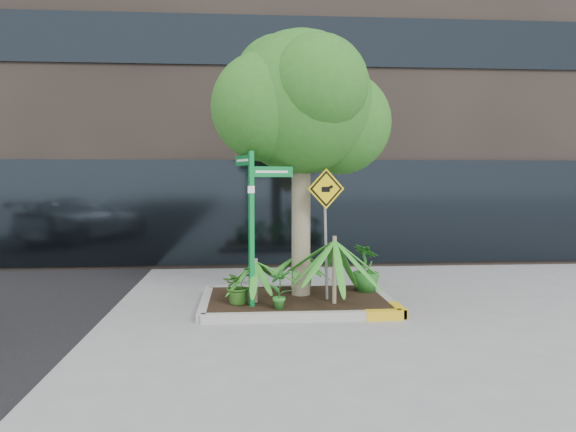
{
  "coord_description": "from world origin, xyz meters",
  "views": [
    {
      "loc": [
        -0.72,
        -9.46,
        2.28
      ],
      "look_at": [
        0.04,
        0.2,
        1.6
      ],
      "focal_mm": 35.0,
      "sensor_mm": 36.0,
      "label": 1
    }
  ],
  "objects": [
    {
      "name": "shrub_a",
      "position": [
        -0.82,
        -0.12,
        0.47
      ],
      "size": [
        0.81,
        0.81,
        0.63
      ],
      "primitive_type": "imported",
      "rotation": [
        0.0,
        0.0,
        0.76
      ],
      "color": "#2A5C1A",
      "rests_on": "planter"
    },
    {
      "name": "shrub_c",
      "position": [
        -0.15,
        -0.55,
        0.49
      ],
      "size": [
        0.47,
        0.47,
        0.69
      ],
      "primitive_type": "imported",
      "rotation": [
        0.0,
        0.0,
        3.53
      ],
      "color": "#277423",
      "rests_on": "planter"
    },
    {
      "name": "palm_left",
      "position": [
        -0.53,
        -0.03,
        0.85
      ],
      "size": [
        0.84,
        0.84,
        0.93
      ],
      "color": "gray",
      "rests_on": "ground"
    },
    {
      "name": "ground",
      "position": [
        0.0,
        0.0,
        0.0
      ],
      "size": [
        80.0,
        80.0,
        0.0
      ],
      "primitive_type": "plane",
      "color": "gray",
      "rests_on": "ground"
    },
    {
      "name": "building",
      "position": [
        0.5,
        8.5,
        7.5
      ],
      "size": [
        18.0,
        8.0,
        15.0
      ],
      "primitive_type": "cube",
      "color": "#2D2621",
      "rests_on": "ground"
    },
    {
      "name": "shrub_d",
      "position": [
        0.43,
        0.96,
        0.55
      ],
      "size": [
        0.58,
        0.58,
        0.8
      ],
      "primitive_type": "imported",
      "rotation": [
        0.0,
        0.0,
        5.16
      ],
      "color": "#26651D",
      "rests_on": "planter"
    },
    {
      "name": "palm_front",
      "position": [
        0.79,
        -0.22,
        1.22
      ],
      "size": [
        1.28,
        1.28,
        1.43
      ],
      "color": "gray",
      "rests_on": "ground"
    },
    {
      "name": "palm_back",
      "position": [
        0.32,
        0.91,
        0.84
      ],
      "size": [
        0.83,
        0.83,
        0.92
      ],
      "color": "gray",
      "rests_on": "ground"
    },
    {
      "name": "tree",
      "position": [
        0.3,
        0.56,
        3.59
      ],
      "size": [
        3.27,
        2.9,
        4.91
      ],
      "color": "gray",
      "rests_on": "ground"
    },
    {
      "name": "street_sign_post",
      "position": [
        -0.57,
        -0.23,
        1.67
      ],
      "size": [
        0.97,
        0.77,
        2.7
      ],
      "rotation": [
        0.0,
        0.0,
        0.35
      ],
      "color": "#0B7B33",
      "rests_on": "ground"
    },
    {
      "name": "cattle_sign",
      "position": [
        0.69,
        0.13,
        1.69
      ],
      "size": [
        0.67,
        0.25,
        2.27
      ],
      "rotation": [
        0.0,
        0.0,
        0.33
      ],
      "color": "slate",
      "rests_on": "ground"
    },
    {
      "name": "shrub_b",
      "position": [
        1.54,
        0.73,
        0.59
      ],
      "size": [
        0.7,
        0.7,
        0.88
      ],
      "primitive_type": "imported",
      "rotation": [
        0.0,
        0.0,
        2.24
      ],
      "color": "#22671E",
      "rests_on": "planter"
    },
    {
      "name": "planter",
      "position": [
        0.23,
        0.27,
        0.1
      ],
      "size": [
        3.35,
        2.36,
        0.15
      ],
      "color": "#9E9E99",
      "rests_on": "ground"
    }
  ]
}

